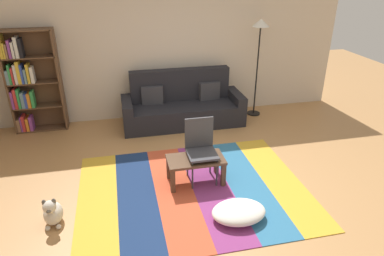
{
  "coord_description": "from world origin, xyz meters",
  "views": [
    {
      "loc": [
        -1.03,
        -4.0,
        2.8
      ],
      "look_at": [
        -0.05,
        0.4,
        0.65
      ],
      "focal_mm": 32.4,
      "sensor_mm": 36.0,
      "label": 1
    }
  ],
  "objects_px": {
    "couch": "(182,106)",
    "bookshelf": "(27,82)",
    "coffee_table": "(196,163)",
    "folding_chair": "(201,145)",
    "tv_remote": "(198,159)",
    "pouf": "(239,212)",
    "dog": "(53,212)",
    "standing_lamp": "(260,36)"
  },
  "relations": [
    {
      "from": "couch",
      "to": "folding_chair",
      "type": "xyz_separation_m",
      "value": [
        -0.12,
        -1.94,
        0.2
      ]
    },
    {
      "from": "tv_remote",
      "to": "folding_chair",
      "type": "relative_size",
      "value": 0.17
    },
    {
      "from": "coffee_table",
      "to": "tv_remote",
      "type": "bearing_deg",
      "value": -63.26
    },
    {
      "from": "couch",
      "to": "tv_remote",
      "type": "relative_size",
      "value": 15.07
    },
    {
      "from": "folding_chair",
      "to": "coffee_table",
      "type": "bearing_deg",
      "value": -73.07
    },
    {
      "from": "couch",
      "to": "folding_chair",
      "type": "relative_size",
      "value": 2.51
    },
    {
      "from": "coffee_table",
      "to": "folding_chair",
      "type": "relative_size",
      "value": 0.87
    },
    {
      "from": "coffee_table",
      "to": "standing_lamp",
      "type": "xyz_separation_m",
      "value": [
        1.72,
        2.14,
        1.26
      ]
    },
    {
      "from": "folding_chair",
      "to": "tv_remote",
      "type": "bearing_deg",
      "value": -53.77
    },
    {
      "from": "couch",
      "to": "bookshelf",
      "type": "bearing_deg",
      "value": 174.04
    },
    {
      "from": "coffee_table",
      "to": "dog",
      "type": "distance_m",
      "value": 1.9
    },
    {
      "from": "coffee_table",
      "to": "couch",
      "type": "bearing_deg",
      "value": 83.98
    },
    {
      "from": "standing_lamp",
      "to": "tv_remote",
      "type": "distance_m",
      "value": 3.01
    },
    {
      "from": "tv_remote",
      "to": "bookshelf",
      "type": "bearing_deg",
      "value": 175.9
    },
    {
      "from": "bookshelf",
      "to": "standing_lamp",
      "type": "relative_size",
      "value": 0.97
    },
    {
      "from": "pouf",
      "to": "tv_remote",
      "type": "distance_m",
      "value": 0.92
    },
    {
      "from": "pouf",
      "to": "coffee_table",
      "type": "bearing_deg",
      "value": 110.66
    },
    {
      "from": "tv_remote",
      "to": "folding_chair",
      "type": "bearing_deg",
      "value": 105.96
    },
    {
      "from": "bookshelf",
      "to": "couch",
      "type": "bearing_deg",
      "value": -5.96
    },
    {
      "from": "pouf",
      "to": "dog",
      "type": "bearing_deg",
      "value": 169.57
    },
    {
      "from": "dog",
      "to": "tv_remote",
      "type": "bearing_deg",
      "value": 12.81
    },
    {
      "from": "dog",
      "to": "folding_chair",
      "type": "distance_m",
      "value": 2.04
    },
    {
      "from": "standing_lamp",
      "to": "tv_remote",
      "type": "bearing_deg",
      "value": -127.72
    },
    {
      "from": "dog",
      "to": "standing_lamp",
      "type": "xyz_separation_m",
      "value": [
        3.55,
        2.61,
        1.41
      ]
    },
    {
      "from": "standing_lamp",
      "to": "folding_chair",
      "type": "height_order",
      "value": "standing_lamp"
    },
    {
      "from": "pouf",
      "to": "tv_remote",
      "type": "height_order",
      "value": "tv_remote"
    },
    {
      "from": "bookshelf",
      "to": "pouf",
      "type": "relative_size",
      "value": 2.77
    },
    {
      "from": "bookshelf",
      "to": "tv_remote",
      "type": "bearing_deg",
      "value": -43.26
    },
    {
      "from": "dog",
      "to": "tv_remote",
      "type": "height_order",
      "value": "tv_remote"
    },
    {
      "from": "standing_lamp",
      "to": "folding_chair",
      "type": "xyz_separation_m",
      "value": [
        -1.63,
        -2.04,
        -1.04
      ]
    },
    {
      "from": "couch",
      "to": "tv_remote",
      "type": "xyz_separation_m",
      "value": [
        -0.19,
        -2.09,
        0.06
      ]
    },
    {
      "from": "couch",
      "to": "standing_lamp",
      "type": "distance_m",
      "value": 1.95
    },
    {
      "from": "bookshelf",
      "to": "dog",
      "type": "bearing_deg",
      "value": -76.66
    },
    {
      "from": "folding_chair",
      "to": "couch",
      "type": "bearing_deg",
      "value": 145.78
    },
    {
      "from": "coffee_table",
      "to": "standing_lamp",
      "type": "relative_size",
      "value": 0.41
    },
    {
      "from": "folding_chair",
      "to": "standing_lamp",
      "type": "bearing_deg",
      "value": 110.8
    },
    {
      "from": "pouf",
      "to": "standing_lamp",
      "type": "distance_m",
      "value": 3.63
    },
    {
      "from": "standing_lamp",
      "to": "folding_chair",
      "type": "distance_m",
      "value": 2.81
    },
    {
      "from": "coffee_table",
      "to": "folding_chair",
      "type": "xyz_separation_m",
      "value": [
        0.09,
        0.1,
        0.22
      ]
    },
    {
      "from": "folding_chair",
      "to": "bookshelf",
      "type": "bearing_deg",
      "value": -161.23
    },
    {
      "from": "pouf",
      "to": "folding_chair",
      "type": "distance_m",
      "value": 1.09
    },
    {
      "from": "couch",
      "to": "folding_chair",
      "type": "distance_m",
      "value": 1.95
    }
  ]
}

